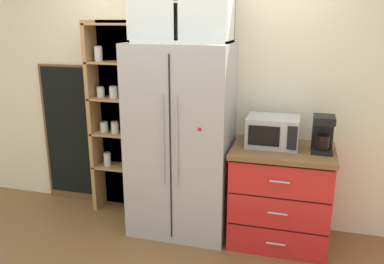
{
  "coord_description": "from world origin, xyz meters",
  "views": [
    {
      "loc": [
        1.03,
        -3.31,
        1.96
      ],
      "look_at": [
        0.1,
        0.03,
        0.97
      ],
      "focal_mm": 37.5,
      "sensor_mm": 36.0,
      "label": 1
    }
  ],
  "objects_px": {
    "mug_charcoal": "(284,144)",
    "chalkboard_menu": "(70,134)",
    "refrigerator": "(181,140)",
    "bottle_amber": "(284,135)",
    "coffee_maker": "(323,133)",
    "microwave": "(273,131)"
  },
  "relations": [
    {
      "from": "bottle_amber",
      "to": "chalkboard_menu",
      "type": "distance_m",
      "value": 2.29
    },
    {
      "from": "refrigerator",
      "to": "chalkboard_menu",
      "type": "xyz_separation_m",
      "value": [
        -1.35,
        0.29,
        -0.13
      ]
    },
    {
      "from": "coffee_maker",
      "to": "bottle_amber",
      "type": "relative_size",
      "value": 1.22
    },
    {
      "from": "coffee_maker",
      "to": "mug_charcoal",
      "type": "bearing_deg",
      "value": -176.86
    },
    {
      "from": "coffee_maker",
      "to": "bottle_amber",
      "type": "xyz_separation_m",
      "value": [
        -0.31,
        0.02,
        -0.04
      ]
    },
    {
      "from": "coffee_maker",
      "to": "mug_charcoal",
      "type": "height_order",
      "value": "coffee_maker"
    },
    {
      "from": "coffee_maker",
      "to": "bottle_amber",
      "type": "distance_m",
      "value": 0.31
    },
    {
      "from": "refrigerator",
      "to": "mug_charcoal",
      "type": "bearing_deg",
      "value": 0.01
    },
    {
      "from": "coffee_maker",
      "to": "refrigerator",
      "type": "bearing_deg",
      "value": -179.2
    },
    {
      "from": "chalkboard_menu",
      "to": "refrigerator",
      "type": "bearing_deg",
      "value": -12.25
    },
    {
      "from": "refrigerator",
      "to": "chalkboard_menu",
      "type": "bearing_deg",
      "value": 167.75
    },
    {
      "from": "refrigerator",
      "to": "microwave",
      "type": "bearing_deg",
      "value": 4.18
    },
    {
      "from": "bottle_amber",
      "to": "chalkboard_menu",
      "type": "xyz_separation_m",
      "value": [
        -2.26,
        0.26,
        -0.24
      ]
    },
    {
      "from": "microwave",
      "to": "mug_charcoal",
      "type": "relative_size",
      "value": 4.1
    },
    {
      "from": "refrigerator",
      "to": "chalkboard_menu",
      "type": "distance_m",
      "value": 1.39
    },
    {
      "from": "coffee_maker",
      "to": "bottle_amber",
      "type": "bearing_deg",
      "value": 177.01
    },
    {
      "from": "chalkboard_menu",
      "to": "mug_charcoal",
      "type": "bearing_deg",
      "value": -7.38
    },
    {
      "from": "refrigerator",
      "to": "microwave",
      "type": "xyz_separation_m",
      "value": [
        0.81,
        0.06,
        0.13
      ]
    },
    {
      "from": "refrigerator",
      "to": "mug_charcoal",
      "type": "height_order",
      "value": "refrigerator"
    },
    {
      "from": "microwave",
      "to": "coffee_maker",
      "type": "distance_m",
      "value": 0.42
    },
    {
      "from": "coffee_maker",
      "to": "microwave",
      "type": "bearing_deg",
      "value": 174.18
    },
    {
      "from": "mug_charcoal",
      "to": "chalkboard_menu",
      "type": "bearing_deg",
      "value": 172.62
    }
  ]
}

